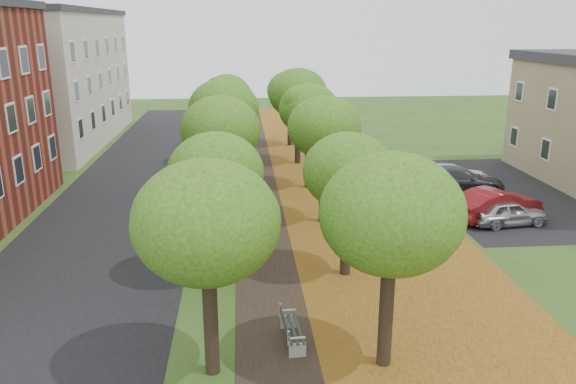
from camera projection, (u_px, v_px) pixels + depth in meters
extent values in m
plane|color=#2D4C19|center=(292.00, 368.00, 15.69)|extent=(120.00, 120.00, 0.00)
cube|color=black|center=(124.00, 207.00, 29.39)|extent=(8.00, 70.00, 0.01)
cube|color=black|center=(266.00, 204.00, 30.01)|extent=(3.20, 70.00, 0.01)
cube|color=#A26F1D|center=(358.00, 201.00, 30.41)|extent=(7.50, 70.00, 0.01)
cube|color=black|center=(501.00, 192.00, 32.06)|extent=(9.00, 16.00, 0.01)
cylinder|color=black|center=(211.00, 321.00, 15.06)|extent=(0.40, 0.40, 3.18)
ellipsoid|color=#255612|center=(206.00, 223.00, 14.25)|extent=(3.69, 3.69, 3.14)
cylinder|color=black|center=(218.00, 239.00, 20.78)|extent=(0.40, 0.40, 3.18)
ellipsoid|color=#255612|center=(215.00, 166.00, 19.98)|extent=(3.69, 3.69, 3.14)
cylinder|color=black|center=(223.00, 192.00, 26.51)|extent=(0.40, 0.40, 3.18)
ellipsoid|color=#255612|center=(220.00, 134.00, 25.71)|extent=(3.69, 3.69, 3.14)
cylinder|color=black|center=(225.00, 162.00, 32.23)|extent=(0.40, 0.40, 3.18)
ellipsoid|color=#255612|center=(224.00, 114.00, 31.43)|extent=(3.69, 3.69, 3.14)
cylinder|color=black|center=(227.00, 142.00, 37.96)|extent=(0.40, 0.40, 3.18)
ellipsoid|color=#255612|center=(226.00, 100.00, 37.16)|extent=(3.69, 3.69, 3.14)
cylinder|color=black|center=(229.00, 126.00, 43.69)|extent=(0.40, 0.40, 3.18)
ellipsoid|color=#255612|center=(228.00, 90.00, 42.88)|extent=(3.69, 3.69, 3.14)
cylinder|color=black|center=(386.00, 313.00, 15.45)|extent=(0.40, 0.40, 3.18)
ellipsoid|color=#255612|center=(391.00, 217.00, 14.65)|extent=(3.69, 3.69, 3.14)
cylinder|color=black|center=(346.00, 235.00, 21.17)|extent=(0.40, 0.40, 3.18)
ellipsoid|color=#255612|center=(348.00, 163.00, 20.37)|extent=(3.69, 3.69, 3.14)
cylinder|color=black|center=(323.00, 190.00, 26.90)|extent=(0.40, 0.40, 3.18)
ellipsoid|color=#255612|center=(324.00, 133.00, 26.10)|extent=(3.69, 3.69, 3.14)
cylinder|color=black|center=(308.00, 161.00, 32.62)|extent=(0.40, 0.40, 3.18)
ellipsoid|color=#255612|center=(309.00, 113.00, 31.82)|extent=(3.69, 3.69, 3.14)
cylinder|color=black|center=(298.00, 140.00, 38.35)|extent=(0.40, 0.40, 3.18)
ellipsoid|color=#255612|center=(298.00, 99.00, 37.55)|extent=(3.69, 3.69, 3.14)
cylinder|color=black|center=(290.00, 125.00, 44.08)|extent=(0.40, 0.40, 3.18)
ellipsoid|color=#255612|center=(290.00, 89.00, 43.28)|extent=(3.69, 3.69, 3.14)
cube|color=beige|center=(40.00, 80.00, 44.36)|extent=(10.00, 20.00, 10.00)
cube|color=#2D2D33|center=(32.00, 11.00, 42.87)|extent=(10.30, 20.30, 0.40)
cube|color=#2A352E|center=(293.00, 329.00, 16.83)|extent=(0.59, 1.83, 0.04)
cube|color=#2A352E|center=(284.00, 321.00, 16.71)|extent=(0.17, 1.80, 0.26)
cube|color=silver|center=(298.00, 350.00, 16.12)|extent=(0.50, 0.10, 0.45)
cube|color=silver|center=(288.00, 322.00, 17.67)|extent=(0.50, 0.10, 0.45)
cube|color=silver|center=(298.00, 338.00, 16.01)|extent=(0.45, 0.09, 0.04)
cube|color=silver|center=(288.00, 310.00, 17.55)|extent=(0.45, 0.09, 0.04)
imported|color=#ABABB0|center=(508.00, 212.00, 26.69)|extent=(3.88, 1.98, 1.27)
imported|color=maroon|center=(496.00, 204.00, 27.41)|extent=(4.93, 3.06, 1.53)
imported|color=#2D2D31|center=(459.00, 180.00, 31.84)|extent=(5.32, 2.71, 1.48)
imported|color=silver|center=(452.00, 177.00, 32.75)|extent=(5.31, 3.63, 1.35)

